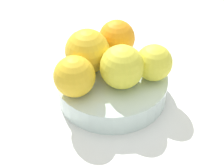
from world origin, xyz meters
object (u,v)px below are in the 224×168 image
at_px(orange_in_bowl_4, 154,63).
at_px(fruit_bowl, 112,86).
at_px(orange_in_bowl_3, 87,51).
at_px(orange_in_bowl_2, 117,38).
at_px(orange_in_bowl_0, 122,67).
at_px(orange_in_bowl_1, 75,76).

bearing_deg(orange_in_bowl_4, fruit_bowl, -23.15).
distance_m(fruit_bowl, orange_in_bowl_4, 0.08).
bearing_deg(orange_in_bowl_3, orange_in_bowl_4, 145.64).
bearing_deg(orange_in_bowl_2, orange_in_bowl_4, 107.41).
height_order(fruit_bowl, orange_in_bowl_3, orange_in_bowl_3).
xyz_separation_m(fruit_bowl, orange_in_bowl_4, (-0.06, 0.03, 0.05)).
relative_size(orange_in_bowl_3, orange_in_bowl_4, 1.24).
bearing_deg(orange_in_bowl_2, fruit_bowl, 59.94).
bearing_deg(fruit_bowl, orange_in_bowl_4, 156.85).
height_order(fruit_bowl, orange_in_bowl_0, orange_in_bowl_0).
bearing_deg(orange_in_bowl_4, orange_in_bowl_0, -4.26).
bearing_deg(orange_in_bowl_3, orange_in_bowl_2, -158.83).
bearing_deg(orange_in_bowl_3, orange_in_bowl_1, 51.29).
height_order(orange_in_bowl_1, orange_in_bowl_4, orange_in_bowl_1).
distance_m(orange_in_bowl_2, orange_in_bowl_4, 0.09).
distance_m(orange_in_bowl_0, orange_in_bowl_1, 0.08).
relative_size(orange_in_bowl_0, orange_in_bowl_3, 0.94).
xyz_separation_m(orange_in_bowl_3, orange_in_bowl_4, (-0.09, 0.06, -0.01)).
bearing_deg(orange_in_bowl_0, orange_in_bowl_2, -108.40).
bearing_deg(orange_in_bowl_3, orange_in_bowl_0, 121.90).
height_order(orange_in_bowl_2, orange_in_bowl_4, orange_in_bowl_2).
bearing_deg(fruit_bowl, orange_in_bowl_1, 10.34).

